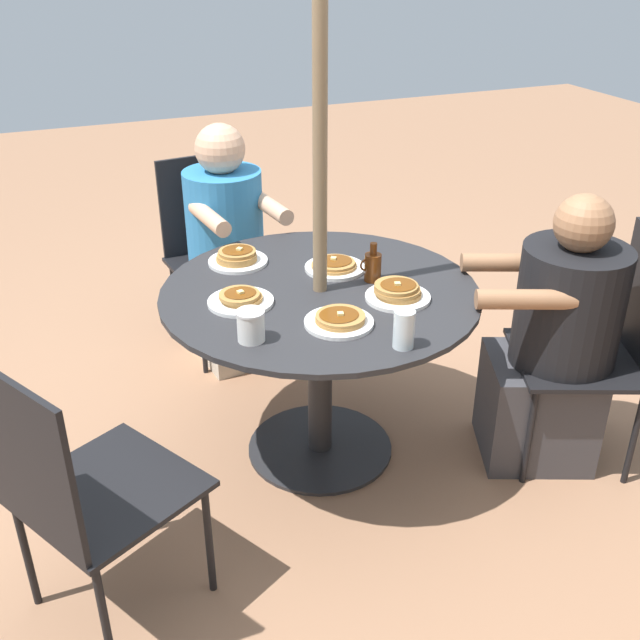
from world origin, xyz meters
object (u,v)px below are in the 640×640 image
pancake_plate_e (398,293)px  syrup_bottle (373,266)px  diner_north (554,347)px  coffee_cup (251,326)px  pancake_plate_a (237,258)px  pancake_plate_b (335,266)px  patio_chair_south (76,484)px  patio_chair_east (214,244)px  pancake_plate_d (339,320)px  patio_chair_north (606,339)px  drinking_glass_a (404,329)px  patio_table (320,328)px  pancake_plate_c (241,299)px  diner_east (229,257)px

pancake_plate_e → syrup_bottle: 0.17m
diner_north → coffee_cup: 1.19m
pancake_plate_a → pancake_plate_e: (-0.43, 0.51, 0.00)m
diner_north → syrup_bottle: size_ratio=7.27×
diner_north → pancake_plate_b: size_ratio=4.66×
pancake_plate_b → patio_chair_south: bearing=31.7°
patio_chair_east → patio_chair_south: size_ratio=1.00×
pancake_plate_b → pancake_plate_d: (0.16, 0.41, 0.00)m
pancake_plate_b → coffee_cup: coffee_cup is taller
patio_chair_north → pancake_plate_e: size_ratio=3.98×
patio_chair_east → pancake_plate_b: (-0.24, 0.92, 0.22)m
patio_chair_east → coffee_cup: (0.22, 1.32, 0.25)m
drinking_glass_a → patio_chair_east: bearing=-82.3°
diner_north → pancake_plate_a: 1.25m
diner_north → syrup_bottle: 0.75m
pancake_plate_d → syrup_bottle: 0.37m
diner_north → patio_table: bearing=90.0°
patio_chair_east → pancake_plate_c: bearing=74.0°
diner_east → drinking_glass_a: 1.40m
pancake_plate_c → drinking_glass_a: (-0.38, 0.48, 0.05)m
patio_chair_east → diner_east: bearing=90.0°
diner_north → patio_chair_south: diner_north is taller
pancake_plate_c → coffee_cup: coffee_cup is taller
diner_east → syrup_bottle: size_ratio=7.61×
patio_chair_east → pancake_plate_a: size_ratio=3.98×
pancake_plate_a → drinking_glass_a: (-0.29, 0.82, 0.04)m
diner_east → pancake_plate_b: size_ratio=4.88×
pancake_plate_a → pancake_plate_c: pancake_plate_a is taller
diner_north → drinking_glass_a: bearing=123.6°
pancake_plate_c → patio_chair_south: bearing=38.6°
diner_north → pancake_plate_c: diner_north is taller
patio_chair_north → patio_chair_east: bearing=59.6°
patio_table → diner_east: size_ratio=1.03×
patio_chair_east → syrup_bottle: 1.14m
patio_chair_east → pancake_plate_d: bearing=86.9°
syrup_bottle → patio_chair_north: bearing=152.3°
patio_chair_east → diner_east: diner_east is taller
diner_north → pancake_plate_d: (0.85, -0.07, 0.25)m
patio_chair_north → patio_table: bearing=90.0°
pancake_plate_c → coffee_cup: (0.04, 0.26, 0.04)m
patio_table → patio_chair_south: 1.07m
patio_table → syrup_bottle: bearing=179.3°
diner_east → pancake_plate_d: size_ratio=4.88×
syrup_bottle → coffee_cup: (0.55, 0.26, -0.01)m
patio_chair_north → drinking_glass_a: (0.90, 0.07, 0.26)m
pancake_plate_d → pancake_plate_e: (-0.26, -0.10, 0.01)m
syrup_bottle → pancake_plate_b: bearing=-57.9°
patio_chair_north → patio_chair_east: (1.11, -1.47, 0.00)m
pancake_plate_b → pancake_plate_d: 0.44m
patio_chair_east → patio_chair_north: bearing=120.4°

